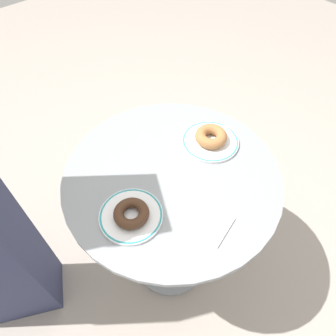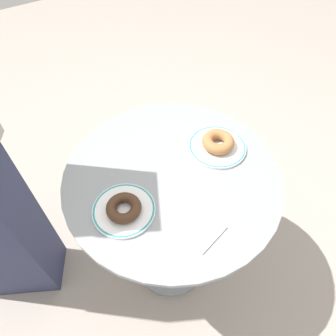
{
  "view_description": "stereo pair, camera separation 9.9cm",
  "coord_description": "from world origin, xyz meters",
  "views": [
    {
      "loc": [
        -0.43,
        -0.46,
        1.55
      ],
      "look_at": [
        -0.02,
        0.0,
        0.78
      ],
      "focal_mm": 32.41,
      "sensor_mm": 36.0,
      "label": 1
    },
    {
      "loc": [
        -0.35,
        -0.52,
        1.55
      ],
      "look_at": [
        -0.02,
        0.0,
        0.78
      ],
      "focal_mm": 32.41,
      "sensor_mm": 36.0,
      "label": 2
    }
  ],
  "objects": [
    {
      "name": "paper_napkin",
      "position": [
        -0.04,
        -0.22,
        0.74
      ],
      "size": [
        0.14,
        0.13,
        0.01
      ],
      "primitive_type": "cube",
      "rotation": [
        0.0,
        0.0,
        0.24
      ],
      "color": "white",
      "rests_on": "cafe_table"
    },
    {
      "name": "cafe_table",
      "position": [
        0.0,
        0.0,
        0.52
      ],
      "size": [
        0.74,
        0.74,
        0.74
      ],
      "color": "gray",
      "rests_on": "ground"
    },
    {
      "name": "plate_right",
      "position": [
        0.2,
        0.01,
        0.74
      ],
      "size": [
        0.21,
        0.21,
        0.01
      ],
      "color": "white",
      "rests_on": "cafe_table"
    },
    {
      "name": "plate_left",
      "position": [
        -0.2,
        -0.04,
        0.74
      ],
      "size": [
        0.19,
        0.19,
        0.01
      ],
      "color": "white",
      "rests_on": "cafe_table"
    },
    {
      "name": "donut_chocolate",
      "position": [
        -0.2,
        -0.05,
        0.76
      ],
      "size": [
        0.15,
        0.15,
        0.03
      ],
      "primitive_type": "torus",
      "rotation": [
        0.0,
        0.0,
        2.22
      ],
      "color": "#422819",
      "rests_on": "plate_left"
    },
    {
      "name": "donut_cinnamon",
      "position": [
        0.2,
        0.01,
        0.77
      ],
      "size": [
        0.16,
        0.16,
        0.04
      ],
      "primitive_type": "torus",
      "rotation": [
        0.0,
        0.0,
        0.78
      ],
      "color": "#A36B3D",
      "rests_on": "plate_right"
    },
    {
      "name": "ground_plane",
      "position": [
        0.0,
        0.0,
        -0.01
      ],
      "size": [
        7.0,
        7.0,
        0.02
      ],
      "primitive_type": "cube",
      "color": "#9E9389"
    }
  ]
}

